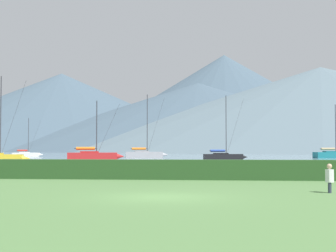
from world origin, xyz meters
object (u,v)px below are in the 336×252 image
Objects in this scene: sailboat_slip_1 at (93,156)px; sailboat_slip_0 at (224,156)px; sailboat_slip_2 at (26,154)px; sailboat_slip_7 at (145,154)px; sailboat_slip_4 at (333,154)px; person_seated_viewer at (330,177)px.

sailboat_slip_0 is at bearing -4.71° from sailboat_slip_1.
sailboat_slip_2 is (-23.39, 30.91, -0.17)m from sailboat_slip_1.
sailboat_slip_7 is (28.35, -8.39, 0.18)m from sailboat_slip_2.
sailboat_slip_1 is 48.21m from sailboat_slip_4.
sailboat_slip_4 is at bearing -11.28° from sailboat_slip_7.
sailboat_slip_2 is at bearing 137.99° from sailboat_slip_0.
sailboat_slip_7 reaches higher than sailboat_slip_2.
sailboat_slip_1 reaches higher than person_seated_viewer.
sailboat_slip_7 reaches higher than sailboat_slip_0.
sailboat_slip_1 is at bearing 179.17° from sailboat_slip_0.
person_seated_viewer is (3.87, -59.00, 0.07)m from sailboat_slip_0.
sailboat_slip_7 is at bearing 119.22° from person_seated_viewer.
sailboat_slip_4 reaches higher than sailboat_slip_0.
sailboat_slip_0 is 8.44× the size of person_seated_viewer.
sailboat_slip_7 is at bearing -27.75° from sailboat_slip_2.
sailboat_slip_2 is 0.83× the size of sailboat_slip_4.
sailboat_slip_7 is at bearing 166.92° from sailboat_slip_4.
sailboat_slip_4 is at bearing 14.17° from sailboat_slip_1.
person_seated_viewer is (24.65, -55.62, -0.05)m from sailboat_slip_1.
sailboat_slip_0 is at bearing -62.01° from sailboat_slip_7.
sailboat_slip_4 is 37.55m from sailboat_slip_7.
sailboat_slip_7 reaches higher than sailboat_slip_4.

